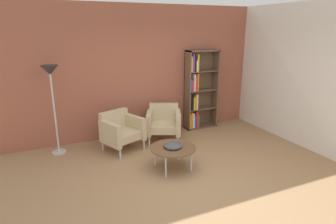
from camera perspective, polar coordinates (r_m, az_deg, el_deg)
ground_plane at (r=4.81m, az=4.54°, el=-13.54°), size 8.32×8.32×0.00m
brick_back_panel at (r=6.50m, az=-5.61°, el=8.00°), size 6.40×0.12×2.90m
plaster_right_partition at (r=6.54m, az=24.96°, el=6.60°), size 0.12×5.20×2.90m
bookshelf_tall at (r=6.96m, az=5.95°, el=4.08°), size 0.80×0.30×1.90m
coffee_table_low at (r=5.02m, az=0.99°, el=-7.36°), size 0.80×0.80×0.40m
decorative_bowl at (r=5.00m, az=0.99°, el=-6.69°), size 0.32×0.32×0.05m
armchair_by_bookshelf at (r=5.85m, az=-9.40°, el=-3.58°), size 0.90×0.87×0.78m
armchair_near_window at (r=6.26m, az=-0.86°, el=-2.01°), size 0.91×0.88×0.78m
floor_lamp_torchiere at (r=5.77m, az=-22.33°, el=5.75°), size 0.32×0.32×1.74m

